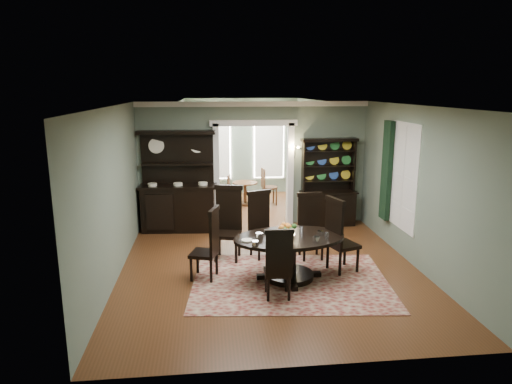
# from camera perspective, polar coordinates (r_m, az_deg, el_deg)

# --- Properties ---
(room) EXTENTS (5.51, 6.01, 3.01)m
(room) POSITION_cam_1_polar(r_m,az_deg,el_deg) (8.15, 1.84, 0.62)
(room) COLOR #5B2F17
(room) RESTS_ON ground
(parlor) EXTENTS (3.51, 3.50, 3.01)m
(parlor) POSITION_cam_1_polar(r_m,az_deg,el_deg) (13.54, -1.43, 5.27)
(parlor) COLOR #5B2F17
(parlor) RESTS_ON ground
(doorway_trim) EXTENTS (2.08, 0.25, 2.57)m
(doorway_trim) POSITION_cam_1_polar(r_m,az_deg,el_deg) (11.03, -0.32, 4.07)
(doorway_trim) COLOR silver
(doorway_trim) RESTS_ON floor
(right_window) EXTENTS (0.15, 1.47, 2.12)m
(right_window) POSITION_cam_1_polar(r_m,az_deg,el_deg) (9.72, 17.02, 2.20)
(right_window) COLOR white
(right_window) RESTS_ON wall_right
(wall_sconce) EXTENTS (0.27, 0.21, 0.21)m
(wall_sconce) POSITION_cam_1_polar(r_m,az_deg,el_deg) (10.98, 4.72, 5.42)
(wall_sconce) COLOR gold
(wall_sconce) RESTS_ON back_wall_right
(rug) EXTENTS (3.61, 2.85, 0.01)m
(rug) POSITION_cam_1_polar(r_m,az_deg,el_deg) (8.15, 4.32, -11.04)
(rug) COLOR maroon
(rug) RESTS_ON floor
(dining_table) EXTENTS (2.11, 2.04, 0.78)m
(dining_table) POSITION_cam_1_polar(r_m,az_deg,el_deg) (8.08, 4.19, -7.16)
(dining_table) COLOR black
(dining_table) RESTS_ON rug
(centerpiece) EXTENTS (1.53, 0.98, 0.25)m
(centerpiece) POSITION_cam_1_polar(r_m,az_deg,el_deg) (7.98, 3.86, -5.06)
(centerpiece) COLOR silver
(centerpiece) RESTS_ON dining_table
(chair_far_left) EXTENTS (0.64, 0.62, 1.46)m
(chair_far_left) POSITION_cam_1_polar(r_m,az_deg,el_deg) (9.00, -3.48, -3.56)
(chair_far_left) COLOR black
(chair_far_left) RESTS_ON rug
(chair_far_mid) EXTENTS (0.61, 0.60, 1.32)m
(chair_far_mid) POSITION_cam_1_polar(r_m,az_deg,el_deg) (9.13, 0.60, -3.74)
(chair_far_mid) COLOR black
(chair_far_mid) RESTS_ON rug
(chair_far_right) EXTENTS (0.50, 0.48, 1.30)m
(chair_far_right) POSITION_cam_1_polar(r_m,az_deg,el_deg) (9.12, 6.75, -3.94)
(chair_far_right) COLOR black
(chair_far_right) RESTS_ON rug
(chair_end_left) EXTENTS (0.58, 0.59, 1.30)m
(chair_end_left) POSITION_cam_1_polar(r_m,az_deg,el_deg) (8.04, -5.83, -6.24)
(chair_end_left) COLOR black
(chair_end_left) RESTS_ON rug
(chair_end_right) EXTENTS (0.64, 0.65, 1.40)m
(chair_end_right) POSITION_cam_1_polar(r_m,az_deg,el_deg) (8.41, 10.24, -5.11)
(chair_end_right) COLOR black
(chair_end_right) RESTS_ON rug
(chair_near) EXTENTS (0.46, 0.44, 1.20)m
(chair_near) POSITION_cam_1_polar(r_m,az_deg,el_deg) (7.25, 2.83, -8.79)
(chair_near) COLOR black
(chair_near) RESTS_ON rug
(sideboard) EXTENTS (1.83, 0.76, 2.36)m
(sideboard) POSITION_cam_1_polar(r_m,az_deg,el_deg) (10.87, -9.67, -0.51)
(sideboard) COLOR black
(sideboard) RESTS_ON floor
(welsh_dresser) EXTENTS (1.38, 0.54, 2.13)m
(welsh_dresser) POSITION_cam_1_polar(r_m,az_deg,el_deg) (11.30, 9.00, -0.25)
(welsh_dresser) COLOR black
(welsh_dresser) RESTS_ON floor
(parlor_table) EXTENTS (0.72, 0.72, 0.67)m
(parlor_table) POSITION_cam_1_polar(r_m,az_deg,el_deg) (13.14, -1.37, 0.25)
(parlor_table) COLOR #532C17
(parlor_table) RESTS_ON parlor_floor
(parlor_chair_left) EXTENTS (0.40, 0.39, 0.88)m
(parlor_chair_left) POSITION_cam_1_polar(r_m,az_deg,el_deg) (13.14, -3.84, 0.39)
(parlor_chair_left) COLOR #532C17
(parlor_chair_left) RESTS_ON parlor_floor
(parlor_chair_right) EXTENTS (0.47, 0.45, 1.06)m
(parlor_chair_right) POSITION_cam_1_polar(r_m,az_deg,el_deg) (13.12, 1.41, 0.83)
(parlor_chair_right) COLOR #532C17
(parlor_chair_right) RESTS_ON parlor_floor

